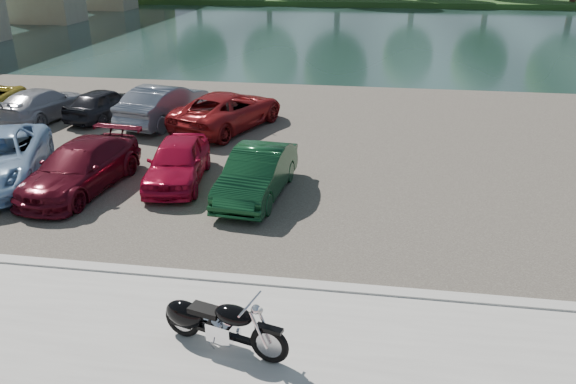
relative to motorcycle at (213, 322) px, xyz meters
name	(u,v)px	position (x,y,z in m)	size (l,w,h in m)	color
ground	(242,350)	(0.47, 0.04, -0.56)	(200.00, 200.00, 0.00)	#595447
kerb	(264,283)	(0.47, 2.04, -0.49)	(60.00, 0.30, 0.14)	#A9A69F
parking_lot	(314,144)	(0.47, 11.04, -0.54)	(60.00, 18.00, 0.04)	#3F3933
river	(353,32)	(0.47, 40.04, -0.56)	(120.00, 40.00, 0.00)	#1B312E
motorcycle	(213,322)	(0.00, 0.00, 0.00)	(2.28, 0.96, 1.05)	black
car_3	(80,167)	(-5.51, 6.08, 0.12)	(1.81, 4.45, 1.29)	#520B18
car_4	(177,161)	(-3.01, 6.98, 0.11)	(1.50, 3.73, 1.27)	#AD0B2D
car_5	(257,173)	(-0.57, 6.37, 0.13)	(1.37, 3.93, 1.30)	#103B1E
car_7	(42,104)	(-10.39, 12.40, 0.10)	(1.73, 4.27, 1.24)	#9FA0A8
car_8	(104,103)	(-8.08, 12.89, 0.09)	(1.44, 3.58, 1.22)	black
car_9	(164,104)	(-5.50, 12.71, 0.22)	(1.56, 4.49, 1.48)	slate
car_10	(228,110)	(-2.90, 12.39, 0.17)	(2.29, 4.96, 1.38)	maroon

